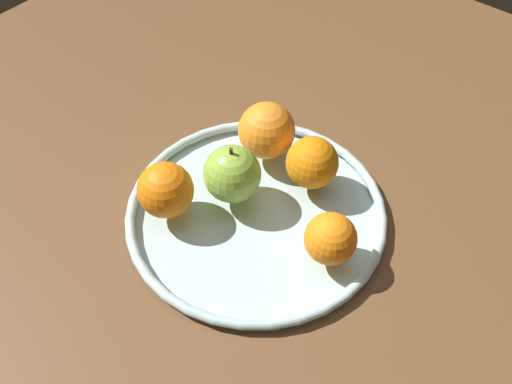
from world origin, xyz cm
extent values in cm
cube|color=brown|center=(0.00, 0.00, -2.00)|extent=(128.20, 128.20, 4.00)
cylinder|color=silver|center=(0.00, 0.00, 0.30)|extent=(31.03, 31.03, 0.60)
torus|color=silver|center=(0.00, 0.00, 1.20)|extent=(32.32, 32.32, 1.20)
sphere|color=#8BBD3E|center=(0.46, 3.75, 5.38)|extent=(7.15, 7.15, 7.15)
cylinder|color=#593819|center=(0.46, 3.75, 9.15)|extent=(0.44, 0.44, 1.20)
sphere|color=orange|center=(8.45, 5.17, 5.53)|extent=(7.47, 7.47, 7.47)
sphere|color=orange|center=(-6.85, 8.27, 5.21)|extent=(6.82, 6.82, 6.82)
sphere|color=orange|center=(7.91, -2.52, 5.11)|extent=(6.63, 6.63, 6.63)
sphere|color=orange|center=(0.07, -10.75, 4.81)|extent=(6.02, 6.02, 6.02)
camera|label=1|loc=(-33.58, -27.61, 56.12)|focal=39.62mm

